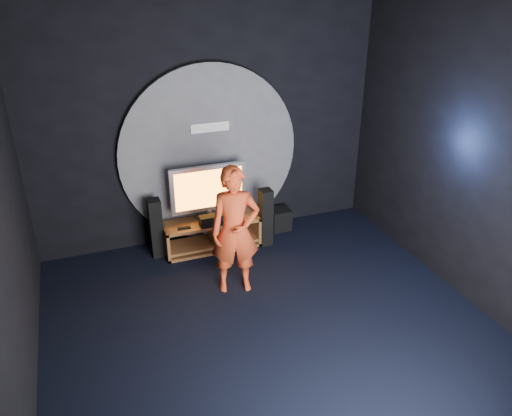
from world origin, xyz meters
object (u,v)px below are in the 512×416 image
Objects in this scene: tv at (209,190)px; media_console at (212,236)px; tower_speaker_right at (266,217)px; player at (235,231)px; subwoofer at (280,219)px; tower_speaker_left at (156,228)px.

media_console is at bearing -83.94° from tv.
tower_speaker_right is 1.27m from player.
tower_speaker_right reaches higher than subwoofer.
tower_speaker_left and tower_speaker_right have the same top height.
player is at bearing -89.76° from media_console.
player is (0.00, -1.08, 0.63)m from media_console.
tower_speaker_right reaches higher than media_console.
media_console is 1.59× the size of tower_speaker_left.
media_console is 4.13× the size of subwoofer.
tower_speaker_right is at bearing -8.12° from tower_speaker_left.
tv is at bearing 102.12° from player.
tv reaches higher than media_console.
tower_speaker_left is 0.53× the size of player.
tower_speaker_right is (0.77, -0.16, 0.24)m from media_console.
tower_speaker_left is 2.60× the size of subwoofer.
subwoofer is (1.15, 0.20, -0.03)m from media_console.
tv is 0.91m from tower_speaker_left.
player reaches higher than tv.
media_console is 1.27× the size of tv.
player reaches higher than tower_speaker_right.
media_console is at bearing -170.15° from subwoofer.
media_console is at bearing 101.78° from player.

